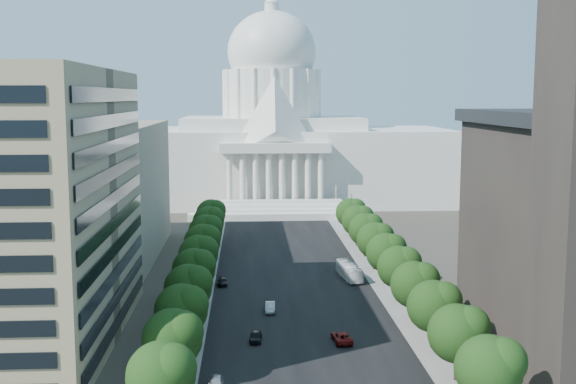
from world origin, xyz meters
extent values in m
cube|color=black|center=(0.00, 90.00, 0.00)|extent=(30.00, 260.00, 0.01)
cube|color=gray|center=(-19.00, 90.00, 0.00)|extent=(8.00, 260.00, 0.02)
cube|color=gray|center=(19.00, 90.00, 0.00)|extent=(8.00, 260.00, 0.02)
cube|color=white|center=(0.00, 185.00, 12.50)|extent=(120.00, 50.00, 25.00)
cube|color=white|center=(0.00, 185.00, 27.00)|extent=(60.00, 40.00, 4.00)
cube|color=white|center=(0.00, 158.00, 20.50)|extent=(34.00, 8.00, 3.00)
cylinder|color=white|center=(0.00, 185.00, 37.00)|extent=(32.00, 32.00, 16.00)
ellipsoid|color=white|center=(0.00, 185.00, 51.00)|extent=(30.00, 30.00, 27.60)
cylinder|color=white|center=(0.00, 185.00, 64.00)|extent=(4.80, 4.80, 7.00)
cube|color=gray|center=(-48.00, 100.00, 15.00)|extent=(38.00, 52.00, 30.00)
sphere|color=black|center=(-18.00, 12.00, 6.17)|extent=(7.60, 7.60, 7.60)
sphere|color=black|center=(-16.67, 11.24, 7.31)|extent=(5.32, 5.32, 5.32)
cylinder|color=#33261C|center=(-18.00, 24.00, 1.47)|extent=(0.56, 0.56, 2.94)
sphere|color=black|center=(-18.00, 24.00, 6.17)|extent=(7.60, 7.60, 7.60)
sphere|color=black|center=(-16.67, 23.24, 7.31)|extent=(5.32, 5.32, 5.32)
cylinder|color=#33261C|center=(-18.00, 36.00, 1.47)|extent=(0.56, 0.56, 2.94)
sphere|color=black|center=(-18.00, 36.00, 6.17)|extent=(7.60, 7.60, 7.60)
sphere|color=black|center=(-16.67, 35.24, 7.31)|extent=(5.32, 5.32, 5.32)
cylinder|color=#33261C|center=(-18.00, 48.00, 1.47)|extent=(0.56, 0.56, 2.94)
sphere|color=black|center=(-18.00, 48.00, 6.17)|extent=(7.60, 7.60, 7.60)
sphere|color=black|center=(-16.67, 47.24, 7.31)|extent=(5.32, 5.32, 5.32)
cylinder|color=#33261C|center=(-18.00, 60.00, 1.47)|extent=(0.56, 0.56, 2.94)
sphere|color=black|center=(-18.00, 60.00, 6.17)|extent=(7.60, 7.60, 7.60)
sphere|color=black|center=(-16.67, 59.24, 7.31)|extent=(5.32, 5.32, 5.32)
cylinder|color=#33261C|center=(-18.00, 72.00, 1.47)|extent=(0.56, 0.56, 2.94)
sphere|color=black|center=(-18.00, 72.00, 6.17)|extent=(7.60, 7.60, 7.60)
sphere|color=black|center=(-16.67, 71.24, 7.31)|extent=(5.32, 5.32, 5.32)
cylinder|color=#33261C|center=(-18.00, 84.00, 1.47)|extent=(0.56, 0.56, 2.94)
sphere|color=black|center=(-18.00, 84.00, 6.17)|extent=(7.60, 7.60, 7.60)
sphere|color=black|center=(-16.67, 83.24, 7.31)|extent=(5.32, 5.32, 5.32)
cylinder|color=#33261C|center=(-18.00, 96.00, 1.47)|extent=(0.56, 0.56, 2.94)
sphere|color=black|center=(-18.00, 96.00, 6.17)|extent=(7.60, 7.60, 7.60)
sphere|color=black|center=(-16.67, 95.24, 7.31)|extent=(5.32, 5.32, 5.32)
cylinder|color=#33261C|center=(-18.00, 108.00, 1.47)|extent=(0.56, 0.56, 2.94)
sphere|color=black|center=(-18.00, 108.00, 6.17)|extent=(7.60, 7.60, 7.60)
sphere|color=black|center=(-16.67, 107.24, 7.31)|extent=(5.32, 5.32, 5.32)
cylinder|color=#33261C|center=(-18.00, 120.00, 1.47)|extent=(0.56, 0.56, 2.94)
sphere|color=black|center=(-18.00, 120.00, 6.17)|extent=(7.60, 7.60, 7.60)
sphere|color=black|center=(-16.67, 119.24, 7.31)|extent=(5.32, 5.32, 5.32)
sphere|color=black|center=(18.00, 12.00, 6.17)|extent=(7.60, 7.60, 7.60)
sphere|color=black|center=(19.33, 11.24, 7.31)|extent=(5.32, 5.32, 5.32)
cylinder|color=#33261C|center=(18.00, 24.00, 1.47)|extent=(0.56, 0.56, 2.94)
sphere|color=black|center=(18.00, 24.00, 6.17)|extent=(7.60, 7.60, 7.60)
sphere|color=black|center=(19.33, 23.24, 7.31)|extent=(5.32, 5.32, 5.32)
cylinder|color=#33261C|center=(18.00, 36.00, 1.47)|extent=(0.56, 0.56, 2.94)
sphere|color=black|center=(18.00, 36.00, 6.17)|extent=(7.60, 7.60, 7.60)
sphere|color=black|center=(19.33, 35.24, 7.31)|extent=(5.32, 5.32, 5.32)
cylinder|color=#33261C|center=(18.00, 48.00, 1.47)|extent=(0.56, 0.56, 2.94)
sphere|color=black|center=(18.00, 48.00, 6.17)|extent=(7.60, 7.60, 7.60)
sphere|color=black|center=(19.33, 47.24, 7.31)|extent=(5.32, 5.32, 5.32)
cylinder|color=#33261C|center=(18.00, 60.00, 1.47)|extent=(0.56, 0.56, 2.94)
sphere|color=black|center=(18.00, 60.00, 6.17)|extent=(7.60, 7.60, 7.60)
sphere|color=black|center=(19.33, 59.24, 7.31)|extent=(5.32, 5.32, 5.32)
cylinder|color=#33261C|center=(18.00, 72.00, 1.47)|extent=(0.56, 0.56, 2.94)
sphere|color=black|center=(18.00, 72.00, 6.17)|extent=(7.60, 7.60, 7.60)
sphere|color=black|center=(19.33, 71.24, 7.31)|extent=(5.32, 5.32, 5.32)
cylinder|color=#33261C|center=(18.00, 84.00, 1.47)|extent=(0.56, 0.56, 2.94)
sphere|color=black|center=(18.00, 84.00, 6.17)|extent=(7.60, 7.60, 7.60)
sphere|color=black|center=(19.33, 83.24, 7.31)|extent=(5.32, 5.32, 5.32)
cylinder|color=#33261C|center=(18.00, 96.00, 1.47)|extent=(0.56, 0.56, 2.94)
sphere|color=black|center=(18.00, 96.00, 6.17)|extent=(7.60, 7.60, 7.60)
sphere|color=black|center=(19.33, 95.24, 7.31)|extent=(5.32, 5.32, 5.32)
cylinder|color=#33261C|center=(18.00, 108.00, 1.47)|extent=(0.56, 0.56, 2.94)
sphere|color=black|center=(18.00, 108.00, 6.17)|extent=(7.60, 7.60, 7.60)
sphere|color=black|center=(19.33, 107.24, 7.31)|extent=(5.32, 5.32, 5.32)
cylinder|color=#33261C|center=(18.00, 120.00, 1.47)|extent=(0.56, 0.56, 2.94)
sphere|color=black|center=(18.00, 120.00, 6.17)|extent=(7.60, 7.60, 7.60)
sphere|color=black|center=(19.33, 119.24, 7.31)|extent=(5.32, 5.32, 5.32)
cylinder|color=gray|center=(19.30, 10.00, 8.80)|extent=(2.40, 0.14, 0.14)
sphere|color=gray|center=(18.20, 10.00, 8.70)|extent=(0.44, 0.44, 0.44)
cylinder|color=gray|center=(20.50, 35.00, 4.50)|extent=(0.18, 0.18, 9.00)
cylinder|color=gray|center=(19.30, 35.00, 8.80)|extent=(2.40, 0.14, 0.14)
sphere|color=gray|center=(18.20, 35.00, 8.70)|extent=(0.44, 0.44, 0.44)
cylinder|color=gray|center=(20.50, 60.00, 4.50)|extent=(0.18, 0.18, 9.00)
cylinder|color=gray|center=(19.30, 60.00, 8.80)|extent=(2.40, 0.14, 0.14)
sphere|color=gray|center=(18.20, 60.00, 8.70)|extent=(0.44, 0.44, 0.44)
cylinder|color=gray|center=(20.50, 85.00, 4.50)|extent=(0.18, 0.18, 9.00)
cylinder|color=gray|center=(19.30, 85.00, 8.80)|extent=(2.40, 0.14, 0.14)
sphere|color=gray|center=(18.20, 85.00, 8.70)|extent=(0.44, 0.44, 0.44)
cylinder|color=gray|center=(20.50, 110.00, 4.50)|extent=(0.18, 0.18, 9.00)
cylinder|color=gray|center=(19.30, 110.00, 8.80)|extent=(2.40, 0.14, 0.14)
sphere|color=gray|center=(18.20, 110.00, 8.70)|extent=(0.44, 0.44, 0.44)
cylinder|color=gray|center=(20.50, 135.00, 4.50)|extent=(0.18, 0.18, 9.00)
cylinder|color=gray|center=(19.30, 135.00, 8.80)|extent=(2.40, 0.14, 0.14)
sphere|color=gray|center=(18.20, 135.00, 8.70)|extent=(0.44, 0.44, 0.44)
imported|color=black|center=(-7.48, 40.04, 0.73)|extent=(2.03, 4.42, 1.47)
imported|color=#95989B|center=(-4.86, 54.82, 0.78)|extent=(1.76, 4.78, 1.56)
imported|color=maroon|center=(5.23, 39.00, 0.75)|extent=(2.97, 5.62, 1.51)
imported|color=black|center=(-13.50, 72.55, 0.64)|extent=(2.22, 4.59, 1.29)
imported|color=#9A9DA1|center=(-12.60, 22.63, 0.76)|extent=(1.99, 4.53, 1.52)
imported|color=white|center=(11.57, 76.14, 1.58)|extent=(4.12, 11.57, 3.15)
camera|label=1|loc=(-8.48, -63.12, 36.08)|focal=45.00mm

